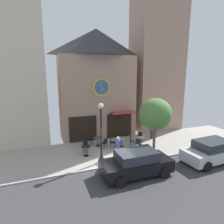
% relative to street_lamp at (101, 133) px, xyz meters
% --- Properties ---
extents(ground_plane, '(27.92, 12.25, 0.13)m').
position_rel_street_lamp_xyz_m(ground_plane, '(0.75, -1.56, -2.14)').
color(ground_plane, '#9E998E').
extents(clock_building, '(7.01, 4.04, 9.94)m').
position_rel_street_lamp_xyz_m(clock_building, '(1.47, 5.89, 3.05)').
color(clock_building, '#9E7A66').
rests_on(clock_building, ground_plane).
extents(neighbor_building_left, '(5.28, 3.13, 12.07)m').
position_rel_street_lamp_xyz_m(neighbor_building_left, '(-5.75, 6.12, 3.92)').
color(neighbor_building_left, beige).
rests_on(neighbor_building_left, ground_plane).
extents(neighbor_building_right, '(5.03, 3.38, 14.19)m').
position_rel_street_lamp_xyz_m(neighbor_building_right, '(8.17, 6.24, 4.98)').
color(neighbor_building_right, '#9E7A66').
rests_on(neighbor_building_right, ground_plane).
extents(street_lamp, '(0.36, 0.36, 4.16)m').
position_rel_street_lamp_xyz_m(street_lamp, '(0.00, 0.00, 0.00)').
color(street_lamp, black).
rests_on(street_lamp, ground_plane).
extents(street_tree, '(2.45, 2.20, 4.32)m').
position_rel_street_lamp_xyz_m(street_tree, '(4.06, -0.20, 1.03)').
color(street_tree, brown).
rests_on(street_tree, ground_plane).
extents(cafe_table_near_curb, '(0.72, 0.72, 0.76)m').
position_rel_street_lamp_xyz_m(cafe_table_near_curb, '(-0.76, 1.39, -1.58)').
color(cafe_table_near_curb, black).
rests_on(cafe_table_near_curb, ground_plane).
extents(cafe_table_center_right, '(0.79, 0.79, 0.74)m').
position_rel_street_lamp_xyz_m(cafe_table_center_right, '(0.64, 2.99, -1.57)').
color(cafe_table_center_right, black).
rests_on(cafe_table_center_right, ground_plane).
extents(cafe_table_near_door, '(0.61, 0.61, 0.76)m').
position_rel_street_lamp_xyz_m(cafe_table_near_door, '(2.40, 2.07, -1.62)').
color(cafe_table_near_door, black).
rests_on(cafe_table_near_door, ground_plane).
extents(cafe_table_leftmost, '(0.61, 0.61, 0.72)m').
position_rel_street_lamp_xyz_m(cafe_table_leftmost, '(4.08, 1.81, -1.64)').
color(cafe_table_leftmost, black).
rests_on(cafe_table_leftmost, ground_plane).
extents(cafe_chair_facing_street, '(0.49, 0.49, 0.90)m').
position_rel_street_lamp_xyz_m(cafe_chair_facing_street, '(-0.63, 2.17, -1.59)').
color(cafe_chair_facing_street, black).
rests_on(cafe_chair_facing_street, ground_plane).
extents(cafe_chair_outer, '(0.54, 0.54, 0.90)m').
position_rel_street_lamp_xyz_m(cafe_chair_outer, '(4.39, 2.54, -1.59)').
color(cafe_chair_outer, black).
rests_on(cafe_chair_outer, ground_plane).
extents(cafe_chair_near_lamp, '(0.56, 0.56, 0.90)m').
position_rel_street_lamp_xyz_m(cafe_chair_near_lamp, '(0.01, 3.50, -1.59)').
color(cafe_chair_near_lamp, black).
rests_on(cafe_chair_near_lamp, ground_plane).
extents(cafe_chair_near_tree, '(0.53, 0.53, 0.90)m').
position_rel_street_lamp_xyz_m(cafe_chair_near_tree, '(0.99, 2.25, -1.59)').
color(cafe_chair_near_tree, black).
rests_on(cafe_chair_near_tree, ground_plane).
extents(cafe_chair_by_entrance, '(0.57, 0.57, 0.90)m').
position_rel_street_lamp_xyz_m(cafe_chair_by_entrance, '(3.50, 1.21, -1.59)').
color(cafe_chair_by_entrance, black).
rests_on(cafe_chair_by_entrance, ground_plane).
extents(cafe_chair_under_awning, '(0.49, 0.49, 0.90)m').
position_rel_street_lamp_xyz_m(cafe_chair_under_awning, '(3.23, 1.86, -1.59)').
color(cafe_chair_under_awning, black).
rests_on(cafe_chair_under_awning, ground_plane).
extents(cafe_chair_facing_wall, '(0.54, 0.54, 0.90)m').
position_rel_street_lamp_xyz_m(cafe_chair_facing_wall, '(1.61, 2.25, -1.59)').
color(cafe_chair_facing_wall, black).
rests_on(cafe_chair_facing_wall, ground_plane).
extents(pedestrian_green, '(0.43, 0.43, 1.67)m').
position_rel_street_lamp_xyz_m(pedestrian_green, '(5.92, 3.07, -1.25)').
color(pedestrian_green, '#2D2D38').
rests_on(pedestrian_green, ground_plane).
extents(pedestrian_blue, '(0.35, 0.35, 1.67)m').
position_rel_street_lamp_xyz_m(pedestrian_blue, '(1.28, 0.12, -1.25)').
color(pedestrian_blue, '#2D2D38').
rests_on(pedestrian_blue, ground_plane).
extents(parked_car_black, '(4.30, 2.02, 1.55)m').
position_rel_street_lamp_xyz_m(parked_car_black, '(1.48, -2.34, -1.35)').
color(parked_car_black, black).
rests_on(parked_car_black, ground_plane).
extents(parked_car_silver, '(4.39, 2.20, 1.55)m').
position_rel_street_lamp_xyz_m(parked_car_silver, '(7.25, -2.57, -1.35)').
color(parked_car_silver, '#B7BABF').
rests_on(parked_car_silver, ground_plane).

